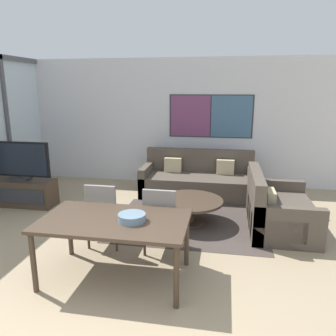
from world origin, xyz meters
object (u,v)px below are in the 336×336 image
at_px(sofa_side, 275,211).
at_px(coffee_table, 190,205).
at_px(tv_console, 22,192).
at_px(dining_table, 114,225).
at_px(fruit_bowl, 132,217).
at_px(dining_chair_centre, 161,217).
at_px(dining_chair_left, 104,212).
at_px(television, 18,161).
at_px(sofa_main, 198,181).

distance_m(sofa_side, coffee_table, 1.34).
bearing_deg(tv_console, dining_table, -38.52).
distance_m(sofa_side, fruit_bowl, 2.58).
xyz_separation_m(sofa_side, dining_chair_centre, (-1.60, -1.10, 0.23)).
bearing_deg(sofa_side, coffee_table, 91.20).
bearing_deg(dining_chair_left, coffee_table, 43.55).
xyz_separation_m(coffee_table, dining_table, (-0.67, -1.74, 0.36)).
distance_m(sofa_side, dining_chair_centre, 1.95).
relative_size(coffee_table, dining_chair_centre, 1.17).
xyz_separation_m(coffee_table, dining_chair_centre, (-0.26, -1.07, 0.21)).
distance_m(television, coffee_table, 3.26).
bearing_deg(dining_table, dining_chair_left, 119.12).
relative_size(sofa_main, dining_chair_centre, 2.47).
distance_m(sofa_side, dining_table, 2.70).
bearing_deg(coffee_table, sofa_main, 90.00).
distance_m(television, dining_chair_left, 2.52).
xyz_separation_m(sofa_main, fruit_bowl, (-0.45, -3.29, 0.50)).
bearing_deg(dining_table, tv_console, 141.48).
bearing_deg(dining_chair_left, fruit_bowl, -50.55).
xyz_separation_m(dining_table, dining_chair_centre, (0.40, 0.67, -0.15)).
bearing_deg(coffee_table, television, 174.99).
bearing_deg(coffee_table, dining_table, -110.95).
relative_size(dining_table, fruit_bowl, 5.45).
relative_size(coffee_table, dining_chair_left, 1.17).
bearing_deg(dining_chair_centre, coffee_table, 76.18).
bearing_deg(sofa_main, dining_table, -101.55).
height_order(sofa_side, coffee_table, sofa_side).
relative_size(television, coffee_table, 1.14).
bearing_deg(dining_chair_centre, dining_chair_left, 176.23).
height_order(coffee_table, dining_chair_left, dining_chair_left).
height_order(coffee_table, fruit_bowl, fruit_bowl).
distance_m(sofa_main, fruit_bowl, 3.36).
bearing_deg(television, coffee_table, -5.01).
height_order(sofa_main, coffee_table, sofa_main).
bearing_deg(coffee_table, sofa_side, 1.20).
xyz_separation_m(television, fruit_bowl, (2.75, -2.05, -0.07)).
height_order(sofa_side, dining_chair_centre, dining_chair_centre).
height_order(television, coffee_table, television).
bearing_deg(fruit_bowl, dining_chair_left, 129.45).
bearing_deg(dining_chair_left, dining_chair_centre, -3.77).
bearing_deg(dining_chair_centre, sofa_side, 34.43).
xyz_separation_m(tv_console, dining_chair_left, (2.13, -1.30, 0.26)).
distance_m(coffee_table, dining_chair_centre, 1.12).
xyz_separation_m(dining_table, fruit_bowl, (0.21, -0.03, 0.12)).
xyz_separation_m(sofa_side, fruit_bowl, (-1.79, -1.79, 0.50)).
relative_size(coffee_table, dining_table, 0.65).
height_order(sofa_main, dining_chair_centre, dining_chair_centre).
bearing_deg(fruit_bowl, coffee_table, 75.66).
height_order(dining_table, fruit_bowl, fruit_bowl).
height_order(sofa_main, sofa_side, same).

